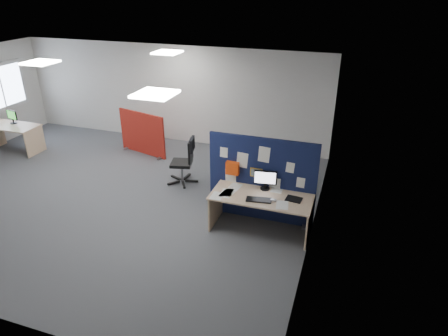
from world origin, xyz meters
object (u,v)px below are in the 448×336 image
(red_divider, at_px, (142,134))
(office_chair, at_px, (186,158))
(monitor_main, at_px, (265,179))
(monitor_second, at_px, (12,116))
(navy_divider, at_px, (261,180))
(second_desk, at_px, (14,131))
(main_desk, at_px, (262,203))

(red_divider, height_order, office_chair, red_divider)
(monitor_main, relative_size, monitor_second, 1.07)
(navy_divider, xyz_separation_m, second_desk, (-7.14, 1.22, -0.30))
(navy_divider, distance_m, main_desk, 0.47)
(second_desk, bearing_deg, monitor_second, 117.28)
(monitor_second, bearing_deg, navy_divider, 3.27)
(navy_divider, height_order, monitor_second, navy_divider)
(red_divider, relative_size, office_chair, 1.37)
(red_divider, bearing_deg, second_desk, -149.91)
(red_divider, xyz_separation_m, second_desk, (-3.40, -0.92, -0.02))
(second_desk, bearing_deg, monitor_main, -10.50)
(monitor_second, bearing_deg, main_desk, 0.77)
(main_desk, bearing_deg, navy_divider, 108.30)
(monitor_main, bearing_deg, monitor_second, 160.41)
(main_desk, height_order, office_chair, office_chair)
(navy_divider, relative_size, monitor_main, 4.82)
(monitor_second, bearing_deg, red_divider, 26.90)
(navy_divider, height_order, red_divider, navy_divider)
(main_desk, relative_size, monitor_main, 4.31)
(monitor_main, height_order, red_divider, red_divider)
(second_desk, bearing_deg, navy_divider, -9.70)
(office_chair, bearing_deg, second_desk, 163.59)
(monitor_main, bearing_deg, second_desk, 161.20)
(navy_divider, distance_m, monitor_main, 0.19)
(red_divider, height_order, monitor_second, red_divider)
(second_desk, bearing_deg, red_divider, 15.17)
(monitor_main, distance_m, second_desk, 7.39)
(monitor_second, xyz_separation_m, office_chair, (5.25, -0.40, -0.32))
(second_desk, height_order, monitor_second, monitor_second)
(navy_divider, xyz_separation_m, monitor_second, (-7.20, 1.34, 0.08))
(monitor_main, bearing_deg, office_chair, 144.48)
(navy_divider, bearing_deg, monitor_second, 169.49)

